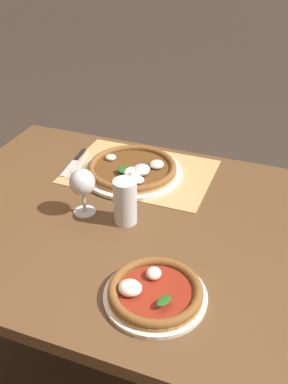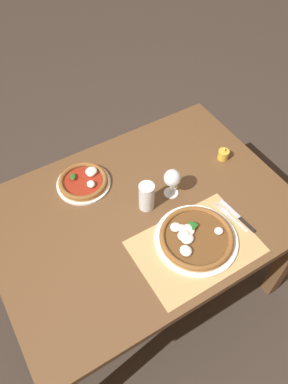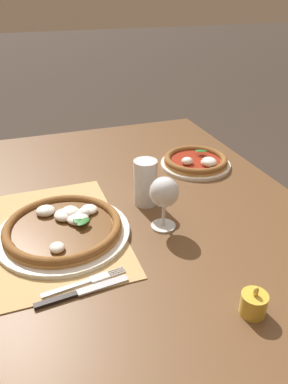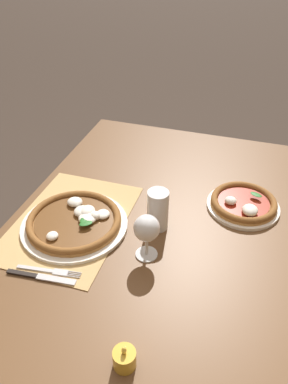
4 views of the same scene
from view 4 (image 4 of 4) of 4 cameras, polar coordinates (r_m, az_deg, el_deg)
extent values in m
plane|color=#382D26|center=(1.88, 1.38, -21.60)|extent=(24.00, 24.00, 0.00)
cube|color=brown|center=(1.33, 1.83, -4.96)|extent=(1.37, 0.99, 0.04)
cube|color=brown|center=(2.13, -4.94, 0.62)|extent=(0.07, 0.07, 0.70)
cube|color=brown|center=(2.03, 18.60, -3.75)|extent=(0.07, 0.07, 0.70)
cube|color=tan|center=(1.33, -11.07, -4.40)|extent=(0.52, 0.36, 0.00)
cylinder|color=silver|center=(1.30, -10.52, -4.91)|extent=(0.36, 0.36, 0.01)
cylinder|color=#B77F42|center=(1.29, -10.57, -4.55)|extent=(0.32, 0.32, 0.01)
torus|color=brown|center=(1.29, -10.62, -4.22)|extent=(0.32, 0.32, 0.02)
cylinder|color=brown|center=(1.29, -10.61, -4.33)|extent=(0.27, 0.27, 0.00)
ellipsoid|color=silver|center=(1.31, -9.41, -2.92)|extent=(0.06, 0.06, 0.03)
ellipsoid|color=silver|center=(1.35, -10.50, -1.50)|extent=(0.05, 0.05, 0.03)
ellipsoid|color=silver|center=(1.30, -8.64, -2.89)|extent=(0.06, 0.05, 0.03)
ellipsoid|color=silver|center=(1.27, -8.86, -4.33)|extent=(0.04, 0.04, 0.02)
ellipsoid|color=silver|center=(1.29, -6.30, -3.39)|extent=(0.05, 0.05, 0.02)
ellipsoid|color=silver|center=(1.28, -8.61, -3.99)|extent=(0.06, 0.06, 0.02)
ellipsoid|color=silver|center=(1.23, -13.80, -6.53)|extent=(0.04, 0.04, 0.02)
ellipsoid|color=silver|center=(1.28, -7.47, -3.60)|extent=(0.04, 0.04, 0.03)
ellipsoid|color=#1E5B1E|center=(1.24, -8.86, -4.76)|extent=(0.05, 0.05, 0.00)
ellipsoid|color=#1E5B1E|center=(1.26, -9.08, -4.09)|extent=(0.05, 0.03, 0.00)
cylinder|color=silver|center=(1.41, 14.83, -2.07)|extent=(0.26, 0.26, 0.01)
cylinder|color=#B77F42|center=(1.40, 14.90, -1.72)|extent=(0.24, 0.24, 0.01)
torus|color=brown|center=(1.40, 14.97, -1.41)|extent=(0.24, 0.24, 0.02)
cylinder|color=maroon|center=(1.40, 14.94, -1.51)|extent=(0.18, 0.18, 0.00)
ellipsoid|color=silver|center=(1.37, 13.07, -1.28)|extent=(0.04, 0.04, 0.03)
ellipsoid|color=silver|center=(1.35, 15.85, -2.67)|extent=(0.06, 0.05, 0.03)
ellipsoid|color=silver|center=(1.35, 15.44, -2.58)|extent=(0.04, 0.04, 0.02)
ellipsoid|color=#1E5B1E|center=(1.42, 16.72, -0.37)|extent=(0.04, 0.05, 0.00)
cylinder|color=silver|center=(1.19, 0.38, -9.45)|extent=(0.07, 0.07, 0.00)
cylinder|color=silver|center=(1.16, 0.39, -8.26)|extent=(0.01, 0.01, 0.06)
ellipsoid|color=silver|center=(1.11, 0.40, -5.52)|extent=(0.08, 0.08, 0.08)
ellipsoid|color=#AD5B14|center=(1.12, 0.40, -5.91)|extent=(0.07, 0.07, 0.05)
cylinder|color=silver|center=(1.24, 2.11, -2.74)|extent=(0.07, 0.07, 0.15)
cylinder|color=black|center=(1.25, 2.09, -3.25)|extent=(0.07, 0.07, 0.12)
cylinder|color=silver|center=(1.21, 2.16, -0.85)|extent=(0.07, 0.07, 0.02)
cube|color=#B7B7BC|center=(1.19, -16.25, -11.18)|extent=(0.03, 0.12, 0.00)
cube|color=#B7B7BC|center=(1.16, -12.60, -11.88)|extent=(0.03, 0.05, 0.00)
cylinder|color=#B7B7BC|center=(1.14, -10.73, -12.57)|extent=(0.01, 0.04, 0.00)
cylinder|color=#B7B7BC|center=(1.15, -10.63, -12.35)|extent=(0.01, 0.04, 0.00)
cylinder|color=#B7B7BC|center=(1.15, -10.53, -12.14)|extent=(0.01, 0.04, 0.00)
cylinder|color=#B7B7BC|center=(1.15, -10.43, -11.92)|extent=(0.01, 0.04, 0.00)
cube|color=black|center=(1.19, -18.08, -11.73)|extent=(0.02, 0.10, 0.01)
cube|color=#B7B7BC|center=(1.15, -13.24, -12.85)|extent=(0.03, 0.12, 0.00)
cylinder|color=gold|center=(0.96, -3.00, -24.04)|extent=(0.06, 0.06, 0.05)
cylinder|color=silver|center=(0.96, -2.98, -24.26)|extent=(0.04, 0.04, 0.03)
ellipsoid|color=#F9C64C|center=(0.93, -3.07, -22.98)|extent=(0.01, 0.01, 0.02)
camera|label=1|loc=(1.58, 52.61, 23.28)|focal=42.00mm
camera|label=2|loc=(1.92, -30.27, 49.84)|focal=35.00mm
camera|label=3|loc=(0.64, -63.81, -9.89)|focal=35.00mm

